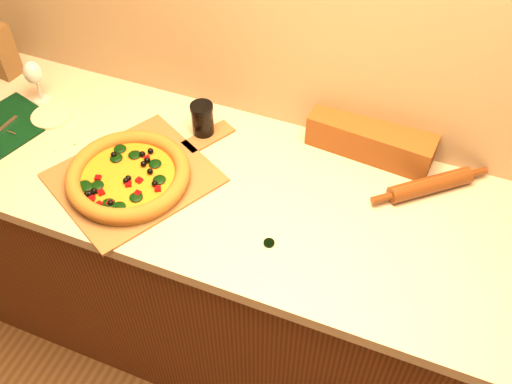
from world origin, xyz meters
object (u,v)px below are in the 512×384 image
(side_plate, at_px, (51,116))
(pizza_peel, at_px, (138,175))
(rolling_pin, at_px, (430,185))
(pizza, at_px, (128,176))
(wine_glass, at_px, (33,73))
(dark_jar, at_px, (203,120))

(side_plate, bearing_deg, pizza_peel, -17.46)
(rolling_pin, relative_size, side_plate, 2.31)
(pizza_peel, bearing_deg, rolling_pin, 46.01)
(pizza, xyz_separation_m, wine_glass, (-0.48, 0.23, 0.08))
(side_plate, bearing_deg, dark_jar, 13.10)
(pizza_peel, bearing_deg, wine_glass, -173.46)
(pizza, distance_m, side_plate, 0.43)
(side_plate, bearing_deg, rolling_pin, 6.36)
(pizza, relative_size, side_plate, 2.81)
(rolling_pin, height_order, wine_glass, wine_glass)
(dark_jar, bearing_deg, wine_glass, -175.24)
(pizza_peel, xyz_separation_m, rolling_pin, (0.82, 0.26, 0.02))
(rolling_pin, relative_size, dark_jar, 2.57)
(wine_glass, height_order, dark_jar, wine_glass)
(pizza_peel, distance_m, side_plate, 0.42)
(side_plate, bearing_deg, pizza, -22.34)
(pizza, distance_m, rolling_pin, 0.88)
(dark_jar, xyz_separation_m, side_plate, (-0.50, -0.12, -0.05))
(pizza, bearing_deg, pizza_peel, 76.90)
(pizza_peel, bearing_deg, dark_jar, 95.63)
(rolling_pin, bearing_deg, dark_jar, -178.48)
(pizza_peel, relative_size, pizza, 1.70)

